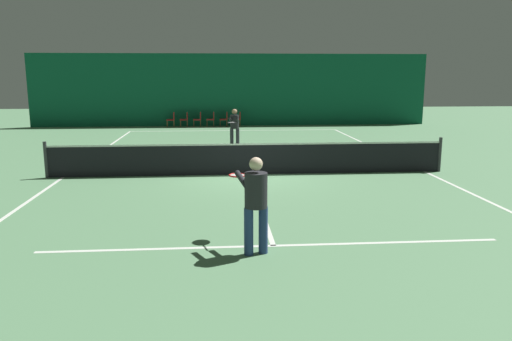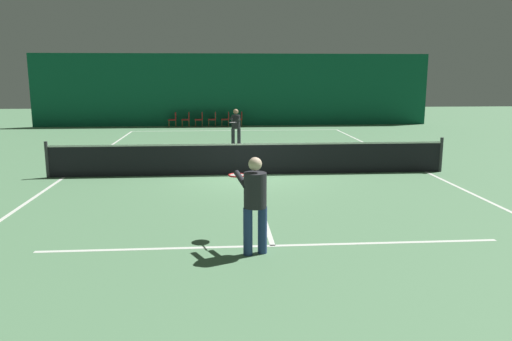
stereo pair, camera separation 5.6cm
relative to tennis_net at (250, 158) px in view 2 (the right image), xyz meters
name	(u,v)px [view 2 (the right image)]	position (x,y,z in m)	size (l,w,h in m)	color
ground_plane	(250,174)	(0.00, 0.00, -0.51)	(60.00, 60.00, 0.00)	#56845B
backdrop_curtain	(234,90)	(0.00, 14.53, 1.56)	(23.00, 0.12, 4.14)	#0F5138
court_line_baseline_far	(236,130)	(0.00, 11.90, -0.51)	(11.00, 0.10, 0.00)	silver
court_line_service_far	(240,145)	(0.00, 6.40, -0.51)	(8.25, 0.10, 0.00)	silver
court_line_service_near	(273,246)	(0.00, -6.40, -0.51)	(8.25, 0.10, 0.00)	silver
court_line_sideline_left	(64,177)	(-5.50, 0.00, -0.51)	(0.10, 23.80, 0.00)	silver
court_line_sideline_right	(426,172)	(5.50, 0.00, -0.51)	(0.10, 23.80, 0.00)	silver
court_line_centre	(250,174)	(0.00, 0.00, -0.51)	(0.10, 12.80, 0.00)	silver
tennis_net	(250,158)	(0.00, 0.00, 0.00)	(12.00, 0.10, 1.07)	black
player_near	(254,198)	(-0.35, -6.73, 0.46)	(0.70, 1.39, 1.67)	navy
player_far	(236,125)	(-0.21, 5.75, 0.41)	(0.55, 1.35, 1.58)	#2D2D38
courtside_chair_0	(174,118)	(-3.47, 13.98, -0.03)	(0.44, 0.44, 0.84)	brown
courtside_chair_1	(187,118)	(-2.72, 13.98, -0.03)	(0.44, 0.44, 0.84)	brown
courtside_chair_2	(200,118)	(-1.96, 13.98, -0.03)	(0.44, 0.44, 0.84)	brown
courtside_chair_3	(213,118)	(-1.21, 13.98, -0.03)	(0.44, 0.44, 0.84)	brown
courtside_chair_4	(226,118)	(-0.45, 13.98, -0.03)	(0.44, 0.44, 0.84)	brown
courtside_chair_5	(240,118)	(0.30, 13.98, -0.03)	(0.44, 0.44, 0.84)	brown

